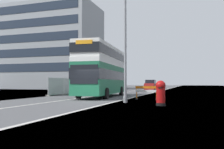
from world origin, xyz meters
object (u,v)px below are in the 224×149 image
at_px(red_pillar_postbox, 161,92).
at_px(car_oncoming_near, 113,85).
at_px(car_receding_mid, 151,85).
at_px(lamppost_foreground, 125,40).
at_px(roadworks_barrier, 146,91).
at_px(double_decker_bus, 103,70).

bearing_deg(red_pillar_postbox, car_oncoming_near, 114.63).
distance_m(car_oncoming_near, car_receding_mid, 9.65).
bearing_deg(car_receding_mid, red_pillar_postbox, -79.70).
xyz_separation_m(lamppost_foreground, red_pillar_postbox, (2.69, -1.57, -3.63)).
bearing_deg(roadworks_barrier, lamppost_foreground, -101.73).
distance_m(lamppost_foreground, roadworks_barrier, 5.50).
bearing_deg(car_oncoming_near, car_receding_mid, 58.94).
relative_size(red_pillar_postbox, car_oncoming_near, 0.34).
distance_m(lamppost_foreground, car_receding_mid, 30.47).
xyz_separation_m(lamppost_foreground, car_oncoming_near, (-8.05, 21.85, -3.45)).
relative_size(double_decker_bus, roadworks_barrier, 6.02).
height_order(double_decker_bus, red_pillar_postbox, double_decker_bus).
distance_m(double_decker_bus, car_receding_mid, 23.62).
distance_m(double_decker_bus, lamppost_foreground, 7.98).
relative_size(double_decker_bus, lamppost_foreground, 1.21).
bearing_deg(double_decker_bus, car_oncoming_near, 104.35).
height_order(double_decker_bus, car_receding_mid, double_decker_bus).
relative_size(double_decker_bus, car_receding_mid, 2.89).
relative_size(lamppost_foreground, red_pillar_postbox, 6.05).
xyz_separation_m(roadworks_barrier, car_receding_mid, (-3.89, 26.18, 0.22)).
bearing_deg(double_decker_bus, roadworks_barrier, -28.12).
bearing_deg(car_receding_mid, lamppost_foreground, -84.18).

